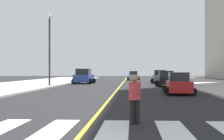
# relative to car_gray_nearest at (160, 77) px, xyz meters

# --- Properties ---
(crosswalk_paint) EXTENTS (13.50, 4.00, 0.01)m
(crosswalk_paint) POSITION_rel_car_gray_nearest_xyz_m (-5.40, -38.03, -0.89)
(crosswalk_paint) COLOR silver
(crosswalk_paint) RESTS_ON ground
(lane_divider_paint) EXTENTS (0.16, 80.00, 0.01)m
(lane_divider_paint) POSITION_rel_car_gray_nearest_xyz_m (-5.40, -2.03, -0.89)
(lane_divider_paint) COLOR yellow
(lane_divider_paint) RESTS_ON ground
(car_gray_nearest) EXTENTS (2.71, 4.31, 1.91)m
(car_gray_nearest) POSITION_rel_car_gray_nearest_xyz_m (0.00, 0.00, 0.00)
(car_gray_nearest) COLOR slate
(car_gray_nearest) RESTS_ON ground
(car_black_second) EXTENTS (2.53, 4.04, 1.80)m
(car_black_second) POSITION_rel_car_gray_nearest_xyz_m (-0.06, -9.19, -0.05)
(car_black_second) COLOR black
(car_black_second) RESTS_ON ground
(car_blue_third) EXTENTS (3.08, 4.79, 2.10)m
(car_blue_third) POSITION_rel_car_gray_nearest_xyz_m (-10.76, -1.99, 0.09)
(car_blue_third) COLOR #2D479E
(car_blue_third) RESTS_ON ground
(car_red_fourth) EXTENTS (2.45, 3.84, 1.69)m
(car_red_fourth) POSITION_rel_car_gray_nearest_xyz_m (-0.41, -22.49, -0.10)
(car_red_fourth) COLOR red
(car_red_fourth) RESTS_ON ground
(car_silver_fifth) EXTENTS (2.47, 3.93, 1.75)m
(car_silver_fifth) POSITION_rel_car_gray_nearest_xyz_m (-3.79, 15.80, -0.08)
(car_silver_fifth) COLOR #B7B7BC
(car_silver_fifth) RESTS_ON ground
(pedestrian_crossing) EXTENTS (0.41, 0.41, 1.65)m
(pedestrian_crossing) POSITION_rel_car_gray_nearest_xyz_m (-3.87, -36.73, 0.02)
(pedestrian_crossing) COLOR black
(pedestrian_crossing) RESTS_ON ground
(street_lamp) EXTENTS (0.44, 0.44, 7.93)m
(street_lamp) POSITION_rel_car_gray_nearest_xyz_m (-13.15, -11.76, 3.90)
(street_lamp) COLOR #38383D
(street_lamp) RESTS_ON sidewalk_kerb_west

